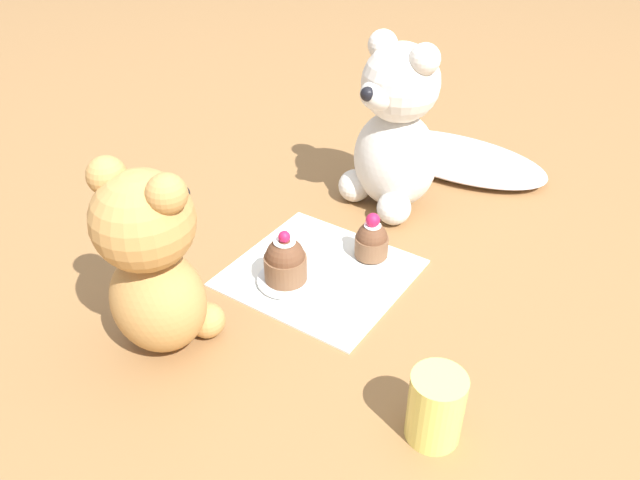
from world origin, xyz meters
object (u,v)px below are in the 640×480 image
(teddy_bear_cream, at_px, (395,132))
(saucer_plate, at_px, (286,280))
(cupcake_near_tan_bear, at_px, (285,261))
(cupcake_near_cream_bear, at_px, (372,240))
(teddy_bear_tan, at_px, (153,261))
(juice_glass, at_px, (436,407))

(teddy_bear_cream, distance_m, saucer_plate, 0.28)
(teddy_bear_cream, height_order, cupcake_near_tan_bear, teddy_bear_cream)
(cupcake_near_cream_bear, height_order, saucer_plate, cupcake_near_cream_bear)
(teddy_bear_tan, height_order, saucer_plate, teddy_bear_tan)
(saucer_plate, xyz_separation_m, juice_glass, (0.26, -0.11, 0.03))
(cupcake_near_tan_bear, bearing_deg, cupcake_near_cream_bear, 61.08)
(teddy_bear_tan, height_order, cupcake_near_tan_bear, teddy_bear_tan)
(teddy_bear_cream, bearing_deg, teddy_bear_tan, -82.96)
(teddy_bear_cream, relative_size, saucer_plate, 3.47)
(juice_glass, bearing_deg, saucer_plate, 157.38)
(teddy_bear_tan, distance_m, saucer_plate, 0.20)
(cupcake_near_cream_bear, distance_m, cupcake_near_tan_bear, 0.13)
(teddy_bear_cream, bearing_deg, juice_glass, -39.71)
(teddy_bear_cream, height_order, saucer_plate, teddy_bear_cream)
(teddy_bear_tan, height_order, juice_glass, teddy_bear_tan)
(cupcake_near_cream_bear, height_order, juice_glass, juice_glass)
(cupcake_near_cream_bear, height_order, cupcake_near_tan_bear, cupcake_near_tan_bear)
(cupcake_near_cream_bear, bearing_deg, juice_glass, -48.14)
(teddy_bear_cream, height_order, juice_glass, teddy_bear_cream)
(cupcake_near_cream_bear, bearing_deg, saucer_plate, -118.92)
(cupcake_near_tan_bear, distance_m, juice_glass, 0.29)
(teddy_bear_cream, distance_m, cupcake_near_tan_bear, 0.27)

